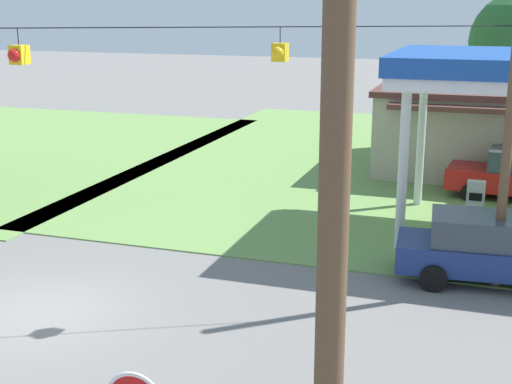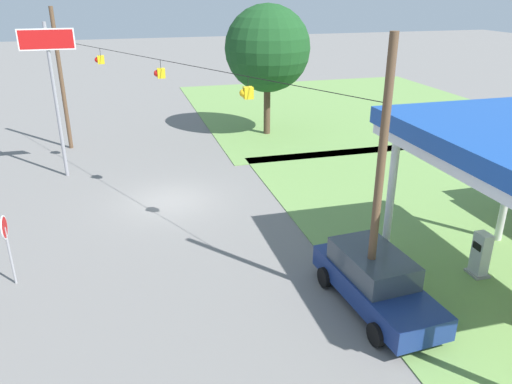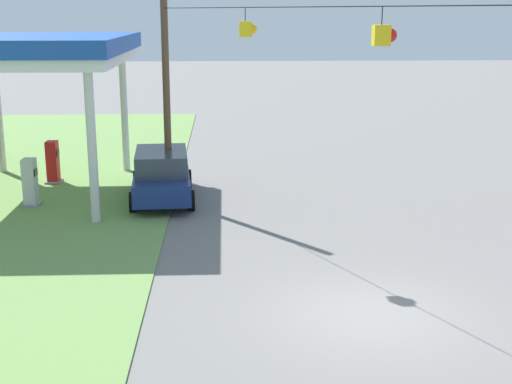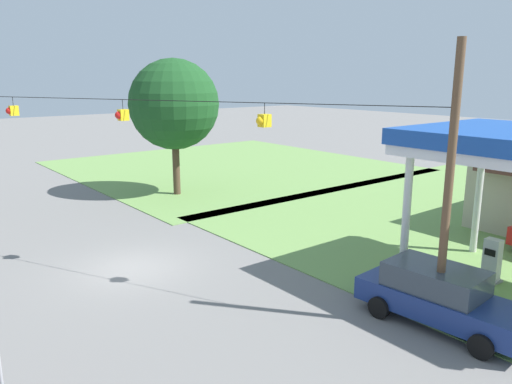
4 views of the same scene
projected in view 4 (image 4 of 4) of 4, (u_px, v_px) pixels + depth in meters
name	position (u px, v px, depth m)	size (l,w,h in m)	color
ground_plane	(132.00, 268.00, 19.31)	(160.00, 160.00, 0.00)	slate
grass_verge_opposite_corner	(229.00, 166.00, 41.20)	(24.00, 24.00, 0.04)	#6B934C
fuel_pump_near	(492.00, 262.00, 17.86)	(0.71, 0.56, 1.62)	gray
car_at_pumps_front	(441.00, 296.00, 14.74)	(5.17, 2.40, 1.77)	navy
signal_span_gantry	(125.00, 155.00, 18.30)	(20.19, 10.24, 8.26)	brown
tree_west_verge	(174.00, 105.00, 30.13)	(5.47, 5.47, 8.34)	#4C3828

